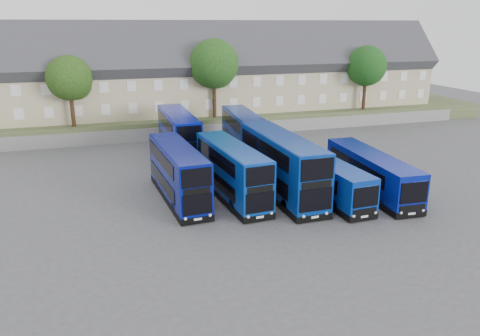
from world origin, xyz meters
The scene contains 15 objects.
ground centered at (0.00, 0.00, 0.00)m, with size 120.00×120.00×0.00m, color #4C4C51.
retaining_wall centered at (0.00, 24.00, 0.75)m, with size 70.00×0.40×1.50m, color slate.
earth_bank centered at (0.00, 34.00, 1.00)m, with size 80.00×20.00×2.00m, color #434F2C.
terrace_row centered at (3.00, 30.00, 6.60)m, with size 60.00×10.40×11.20m.
dd_front_left centered at (-6.14, 4.77, 1.99)m, with size 3.00×10.34×4.05m.
dd_front_mid centered at (-2.20, 3.91, 2.01)m, with size 3.21×10.47×4.10m.
dd_front_right centered at (1.63, 3.51, 2.28)m, with size 2.92×11.72×4.63m.
dd_rear_left centered at (-3.95, 16.72, 2.15)m, with size 2.52×11.00×4.37m.
dd_rear_right centered at (2.48, 15.40, 2.05)m, with size 3.03×10.66×4.19m.
coach_east_a centered at (4.69, 2.10, 1.42)m, with size 2.78×10.75×2.91m.
coach_east_b centered at (8.58, 1.89, 1.51)m, with size 2.92×11.39×3.08m.
tree_west centered at (-13.85, 25.10, 7.05)m, with size 4.80×4.80×7.65m.
tree_mid centered at (2.15, 25.60, 8.07)m, with size 5.76×5.76×9.18m.
tree_east centered at (22.15, 25.10, 7.39)m, with size 5.12×5.12×8.16m.
tree_far centered at (28.15, 32.10, 7.73)m, with size 5.44×5.44×8.67m.
Camera 1 is at (-11.67, -28.33, 12.78)m, focal length 35.00 mm.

